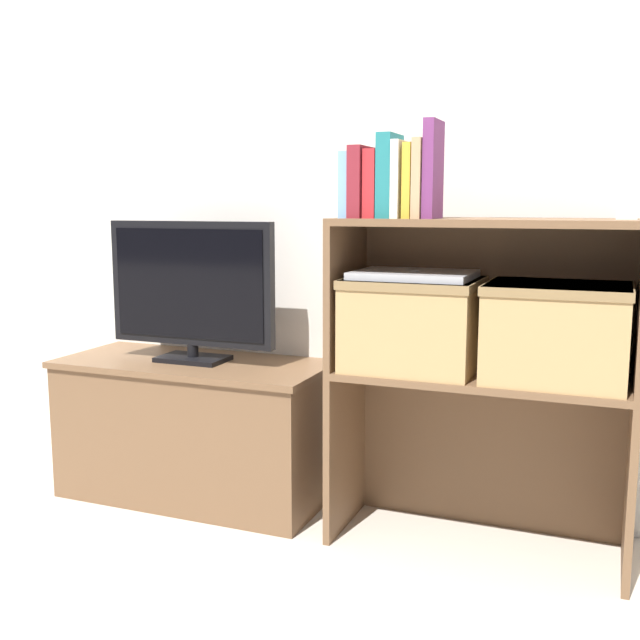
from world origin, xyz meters
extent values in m
plane|color=#BCB2A3|center=(0.00, 0.00, 0.00)|extent=(16.00, 16.00, 0.00)
cube|color=silver|center=(0.00, 0.41, 1.20)|extent=(10.00, 0.05, 2.40)
cube|color=brown|center=(-0.45, 0.19, 0.22)|extent=(0.86, 0.38, 0.44)
cube|color=brown|center=(-0.45, 0.19, 0.45)|extent=(0.88, 0.40, 0.02)
cube|color=black|center=(-0.45, 0.19, 0.46)|extent=(0.22, 0.14, 0.02)
cylinder|color=black|center=(-0.45, 0.19, 0.49)|extent=(0.04, 0.04, 0.04)
cube|color=black|center=(-0.45, 0.19, 0.71)|extent=(0.58, 0.04, 0.39)
cube|color=black|center=(-0.45, 0.17, 0.71)|extent=(0.53, 0.00, 0.35)
cube|color=brown|center=(0.08, 0.17, 0.25)|extent=(0.02, 0.33, 0.50)
cube|color=brown|center=(0.87, 0.17, 0.25)|extent=(0.02, 0.33, 0.50)
cube|color=brown|center=(0.48, 0.32, 0.25)|extent=(0.77, 0.02, 0.50)
cube|color=brown|center=(0.48, 0.17, 0.49)|extent=(0.77, 0.33, 0.02)
cube|color=brown|center=(0.08, 0.17, 0.71)|extent=(0.02, 0.33, 0.42)
cube|color=brown|center=(0.48, 0.32, 0.71)|extent=(0.77, 0.02, 0.42)
cube|color=brown|center=(0.48, 0.17, 0.91)|extent=(0.77, 0.33, 0.02)
cube|color=#709ECC|center=(0.12, 0.10, 1.01)|extent=(0.02, 0.13, 0.18)
cube|color=maroon|center=(0.15, 0.10, 1.02)|extent=(0.04, 0.15, 0.19)
cube|color=#B22328|center=(0.19, 0.10, 1.01)|extent=(0.03, 0.13, 0.18)
cube|color=#1E7075|center=(0.23, 0.10, 1.03)|extent=(0.04, 0.13, 0.22)
cube|color=silver|center=(0.26, 0.10, 1.02)|extent=(0.02, 0.14, 0.20)
cube|color=gold|center=(0.29, 0.10, 1.02)|extent=(0.02, 0.13, 0.20)
cube|color=tan|center=(0.32, 0.10, 1.02)|extent=(0.02, 0.14, 0.21)
cube|color=#6B2D66|center=(0.35, 0.10, 1.05)|extent=(0.03, 0.13, 0.25)
cube|color=white|center=(0.82, 0.17, 0.97)|extent=(0.05, 0.04, 0.10)
cylinder|color=silver|center=(0.82, 0.17, 1.04)|extent=(0.01, 0.01, 0.03)
cube|color=tan|center=(0.29, 0.15, 0.63)|extent=(0.35, 0.29, 0.26)
cube|color=olive|center=(0.29, 0.15, 0.74)|extent=(0.36, 0.30, 0.02)
cube|color=tan|center=(0.67, 0.15, 0.63)|extent=(0.35, 0.29, 0.26)
cube|color=olive|center=(0.67, 0.15, 0.74)|extent=(0.36, 0.30, 0.02)
cube|color=#BCBCC1|center=(0.29, 0.15, 0.77)|extent=(0.32, 0.25, 0.02)
cylinder|color=#99999E|center=(0.29, 0.15, 0.78)|extent=(0.02, 0.02, 0.00)
camera|label=1|loc=(0.81, -1.86, 0.96)|focal=42.00mm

